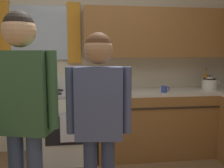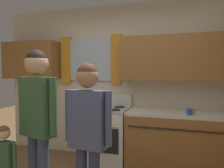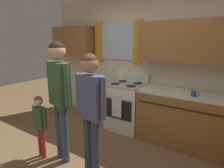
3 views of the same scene
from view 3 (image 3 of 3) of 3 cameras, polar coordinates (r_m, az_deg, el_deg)
back_wall_unit at (r=3.59m, az=11.56°, el=8.81°), size 4.60×0.42×2.60m
stove_oven at (r=3.69m, az=4.39°, el=-6.48°), size 0.68×0.67×1.10m
mug_cobalt_blue at (r=2.98m, az=23.73°, el=-2.69°), size 0.11×0.07×0.08m
adult_holding_child at (r=2.62m, az=-15.83°, el=-1.35°), size 0.51×0.26×1.69m
adult_in_plaid at (r=2.27m, az=-6.60°, el=-5.37°), size 0.48×0.21×1.56m
small_child at (r=2.91m, az=-21.28°, el=-10.14°), size 0.32×0.13×0.95m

